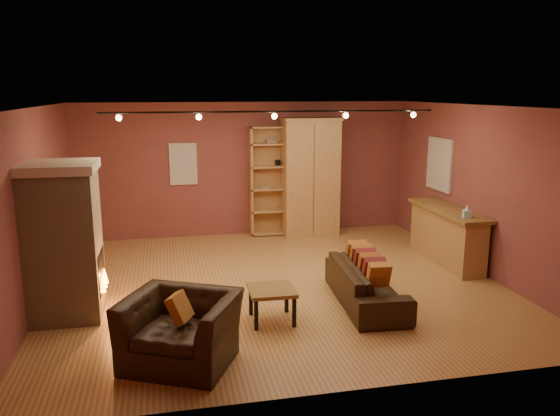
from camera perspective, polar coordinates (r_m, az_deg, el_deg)
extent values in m
plane|color=olive|center=(8.81, -0.29, -7.96)|extent=(7.00, 7.00, 0.00)
plane|color=brown|center=(8.27, -0.31, 10.56)|extent=(7.00, 7.00, 0.00)
cube|color=brown|center=(11.59, -3.60, 4.07)|extent=(7.00, 0.02, 2.80)
cube|color=brown|center=(8.46, -24.20, -0.06)|extent=(0.02, 6.50, 2.80)
cube|color=brown|center=(9.76, 20.27, 1.78)|extent=(0.02, 6.50, 2.80)
cube|color=#C5B189|center=(7.89, -21.63, -3.66)|extent=(0.90, 0.90, 2.00)
cube|color=beige|center=(7.68, -22.25, 3.97)|extent=(0.98, 0.98, 0.12)
cube|color=black|center=(7.94, -18.47, -6.34)|extent=(0.10, 0.65, 0.55)
cone|color=orange|center=(7.97, -17.98, -7.14)|extent=(0.10, 0.10, 0.22)
cube|color=beige|center=(11.43, -10.07, 4.55)|extent=(0.56, 0.04, 0.86)
cube|color=tan|center=(11.69, -1.01, 2.95)|extent=(0.94, 0.04, 2.31)
cube|color=tan|center=(11.46, -3.07, 2.74)|extent=(0.04, 0.37, 2.31)
cube|color=tan|center=(11.63, 1.34, 2.90)|extent=(0.04, 0.37, 2.31)
cube|color=gray|center=(11.53, -1.62, 2.18)|extent=(0.18, 0.12, 0.05)
cube|color=black|center=(11.50, -0.24, 4.75)|extent=(0.10, 0.10, 0.12)
cube|color=tan|center=(11.77, -0.83, -2.54)|extent=(0.94, 0.37, 0.04)
cube|color=tan|center=(11.65, -0.84, -0.23)|extent=(0.94, 0.37, 0.03)
cube|color=tan|center=(11.56, -0.85, 2.05)|extent=(0.94, 0.37, 0.03)
cube|color=tan|center=(11.49, -0.86, 4.37)|extent=(0.94, 0.37, 0.04)
cube|color=tan|center=(11.43, -0.86, 6.72)|extent=(0.94, 0.37, 0.04)
cube|color=tan|center=(11.40, -0.87, 8.46)|extent=(0.94, 0.37, 0.04)
cube|color=tan|center=(11.58, 3.14, 3.13)|extent=(1.16, 0.63, 2.43)
cube|color=olive|center=(11.28, 3.56, 2.89)|extent=(0.02, 0.01, 2.33)
cube|color=tan|center=(11.45, 3.21, 9.28)|extent=(1.22, 0.69, 0.06)
cube|color=tan|center=(10.21, 17.00, -2.93)|extent=(0.44, 1.94, 0.93)
cube|color=olive|center=(10.10, 17.17, -0.22)|extent=(0.56, 2.06, 0.06)
cube|color=#95D1EF|center=(9.48, 18.93, -0.60)|extent=(0.14, 0.14, 0.11)
cone|color=white|center=(9.46, 18.98, 0.04)|extent=(0.08, 0.08, 0.10)
cube|color=beige|center=(10.90, 16.33, 4.41)|extent=(0.05, 0.90, 1.00)
imported|color=black|center=(8.05, 9.00, -7.18)|extent=(0.72, 2.02, 0.77)
cube|color=#C67E32|center=(7.48, 10.28, -6.85)|extent=(0.32, 0.25, 0.36)
cube|color=maroon|center=(7.68, 9.77, -6.33)|extent=(0.32, 0.25, 0.36)
cube|color=#9E541F|center=(7.88, 9.29, -5.83)|extent=(0.32, 0.25, 0.36)
cube|color=maroon|center=(8.08, 8.83, -5.35)|extent=(0.32, 0.25, 0.36)
cube|color=#9E541F|center=(8.28, 8.40, -4.90)|extent=(0.32, 0.25, 0.36)
cube|color=#9E541F|center=(8.48, 7.98, -4.47)|extent=(0.32, 0.25, 0.36)
imported|color=black|center=(6.36, -10.39, -11.31)|extent=(1.42, 1.23, 1.05)
cube|color=#C67E32|center=(6.31, -10.44, -10.22)|extent=(0.34, 0.37, 0.34)
cube|color=olive|center=(7.35, -0.86, -8.59)|extent=(0.62, 0.62, 0.05)
cube|color=black|center=(7.16, -2.46, -11.15)|extent=(0.05, 0.05, 0.40)
cube|color=black|center=(7.26, 1.52, -10.83)|extent=(0.05, 0.05, 0.40)
cube|color=black|center=(7.62, -3.10, -9.68)|extent=(0.05, 0.05, 0.40)
cube|color=black|center=(7.71, 0.63, -9.40)|extent=(0.05, 0.05, 0.40)
cylinder|color=black|center=(8.47, -0.59, 10.05)|extent=(5.20, 0.03, 0.03)
sphere|color=#FFD88C|center=(8.33, -16.50, 9.04)|extent=(0.09, 0.09, 0.09)
sphere|color=#FFD88C|center=(8.32, -8.48, 9.40)|extent=(0.09, 0.09, 0.09)
sphere|color=#FFD88C|center=(8.47, -0.59, 9.58)|extent=(0.09, 0.09, 0.09)
sphere|color=#FFD88C|center=(8.78, 6.89, 9.59)|extent=(0.09, 0.09, 0.09)
sphere|color=#FFD88C|center=(9.21, 13.77, 9.45)|extent=(0.09, 0.09, 0.09)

